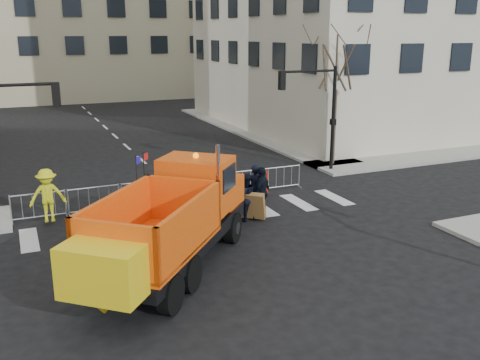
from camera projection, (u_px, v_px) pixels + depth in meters
name	position (u px, v px, depth m)	size (l,w,h in m)	color
ground	(264.00, 270.00, 16.35)	(120.00, 120.00, 0.00)	black
sidewalk_back	(181.00, 194.00, 23.84)	(64.00, 5.00, 0.15)	gray
traffic_light_right	(333.00, 120.00, 27.29)	(0.18, 0.18, 5.40)	black
crowd_barriers	(170.00, 191.00, 22.63)	(12.60, 0.60, 1.10)	#9EA0A5
street_tree	(335.00, 97.00, 28.17)	(3.00, 3.00, 7.50)	#382B21
plow_truck	(170.00, 220.00, 15.84)	(8.20, 8.91, 3.72)	black
cop_a	(254.00, 189.00, 21.20)	(0.73, 0.48, 2.02)	black
cop_b	(245.00, 197.00, 20.42)	(0.91, 0.71, 1.88)	black
cop_c	(262.00, 192.00, 20.80)	(1.19, 0.50, 2.03)	black
worker	(48.00, 195.00, 19.87)	(1.31, 0.75, 2.03)	yellow
newspaper_box	(261.00, 183.00, 23.22)	(0.45, 0.40, 1.10)	maroon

